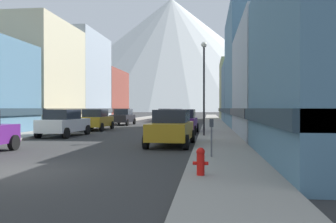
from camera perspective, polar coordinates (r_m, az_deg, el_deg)
The scene contains 22 objects.
ground_plane at distance 11.10m, azimuth -24.41°, elevation -9.13°, with size 400.00×400.00×0.00m, color #303030.
sidewalk_left at distance 45.97m, azimuth -8.33°, elevation -1.69°, with size 2.50×100.00×0.15m, color gray.
sidewalk_right at distance 44.41m, azimuth 7.45°, elevation -1.76°, with size 2.50×100.00×0.15m, color gray.
storefront_left_2 at distance 35.94m, azimuth -22.08°, elevation 5.18°, with size 8.44×9.50×9.92m.
storefront_left_3 at distance 45.10m, azimuth -17.00°, elevation 4.89°, with size 10.10×10.01×10.93m.
storefront_left_4 at distance 54.15m, azimuth -11.10°, elevation 2.45°, with size 7.04×10.36×7.63m.
storefront_right_1 at distance 23.73m, azimuth 22.63°, elevation 4.19°, with size 9.61×11.17×7.03m.
storefront_right_2 at distance 35.96m, azimuth 16.67°, elevation 6.26°, with size 9.00×13.34×11.26m.
storefront_right_3 at distance 47.97m, azimuth 13.03°, elevation 2.76°, with size 7.20×10.37×7.75m.
storefront_right_4 at distance 58.28m, azimuth 11.67°, elevation 3.27°, with size 6.71×10.30×9.62m.
car_left_1 at distance 23.92m, azimuth -16.62°, elevation -1.77°, with size 2.24×4.48×1.78m.
car_left_2 at distance 30.10m, azimuth -11.63°, elevation -1.29°, with size 2.16×4.44×1.78m.
car_left_3 at distance 38.98m, azimuth -7.36°, elevation -0.87°, with size 2.13×4.43×1.78m.
car_right_0 at distance 17.40m, azimuth 0.55°, elevation -2.61°, with size 2.22×4.47×1.78m.
car_right_1 at distance 25.64m, azimuth 2.53°, elevation -1.60°, with size 2.13×4.43×1.78m.
car_driving_0 at distance 43.18m, azimuth 1.29°, elevation -0.73°, with size 2.06×4.40×1.78m.
car_driving_1 at distance 56.86m, azimuth -0.65°, elevation -0.43°, with size 2.06×4.40×1.78m.
fire_hydrant_near at distance 9.01m, azimuth 5.34°, elevation -7.95°, with size 0.40×0.22×0.70m.
parking_meter_near at distance 12.35m, azimuth 7.11°, elevation -3.37°, with size 0.14×0.10×1.33m.
pedestrian_0 at distance 30.26m, azimuth -16.50°, elevation -1.28°, with size 0.36×0.36×1.65m.
streetlamp_right at distance 22.07m, azimuth 5.89°, elevation 6.08°, with size 0.36×0.36×5.86m.
mountain_backdrop at distance 274.08m, azimuth 0.58°, elevation 9.27°, with size 207.84×207.84×86.90m, color silver.
Camera 1 is at (5.66, -9.37, 1.85)m, focal length 37.36 mm.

